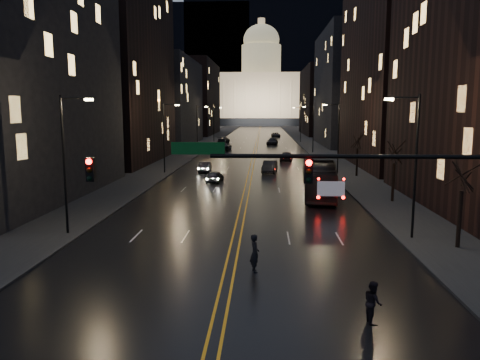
# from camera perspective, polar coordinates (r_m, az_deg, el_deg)

# --- Properties ---
(ground) EXTENTS (900.00, 900.00, 0.00)m
(ground) POSITION_cam_1_polar(r_m,az_deg,el_deg) (20.63, -2.06, -14.44)
(ground) COLOR black
(ground) RESTS_ON ground
(road) EXTENTS (20.00, 320.00, 0.02)m
(road) POSITION_cam_1_polar(r_m,az_deg,el_deg) (149.16, 2.25, 5.39)
(road) COLOR black
(road) RESTS_ON ground
(sidewalk_left) EXTENTS (8.00, 320.00, 0.16)m
(sidewalk_left) POSITION_cam_1_polar(r_m,az_deg,el_deg) (149.96, -3.13, 5.43)
(sidewalk_left) COLOR black
(sidewalk_left) RESTS_ON ground
(sidewalk_right) EXTENTS (8.00, 320.00, 0.16)m
(sidewalk_right) POSITION_cam_1_polar(r_m,az_deg,el_deg) (149.65, 7.64, 5.36)
(sidewalk_right) COLOR black
(sidewalk_right) RESTS_ON ground
(center_line) EXTENTS (0.62, 320.00, 0.01)m
(center_line) POSITION_cam_1_polar(r_m,az_deg,el_deg) (149.15, 2.25, 5.39)
(center_line) COLOR orange
(center_line) RESTS_ON road
(building_left_near) EXTENTS (12.00, 28.00, 22.00)m
(building_left_near) POSITION_cam_1_polar(r_m,az_deg,el_deg) (46.89, -26.59, 11.23)
(building_left_near) COLOR black
(building_left_near) RESTS_ON ground
(building_left_mid) EXTENTS (12.00, 30.00, 28.00)m
(building_left_mid) POSITION_cam_1_polar(r_m,az_deg,el_deg) (76.61, -14.70, 12.68)
(building_left_mid) COLOR black
(building_left_mid) RESTS_ON ground
(building_left_far) EXTENTS (12.00, 34.00, 20.00)m
(building_left_far) POSITION_cam_1_polar(r_m,az_deg,el_deg) (113.24, -8.78, 9.38)
(building_left_far) COLOR black
(building_left_far) RESTS_ON ground
(building_left_dist) EXTENTS (12.00, 40.00, 24.00)m
(building_left_dist) POSITION_cam_1_polar(r_m,az_deg,el_deg) (160.59, -5.31, 9.86)
(building_left_dist) COLOR black
(building_left_dist) RESTS_ON ground
(building_right_tall) EXTENTS (12.00, 30.00, 38.00)m
(building_right_tall) POSITION_cam_1_polar(r_m,az_deg,el_deg) (72.42, 19.17, 16.73)
(building_right_tall) COLOR black
(building_right_tall) RESTS_ON ground
(building_right_mid) EXTENTS (12.00, 34.00, 26.00)m
(building_right_mid) POSITION_cam_1_polar(r_m,az_deg,el_deg) (112.71, 12.99, 10.79)
(building_right_mid) COLOR black
(building_right_mid) RESTS_ON ground
(building_right_dist) EXTENTS (12.00, 40.00, 22.00)m
(building_right_dist) POSITION_cam_1_polar(r_m,az_deg,el_deg) (160.13, 9.96, 9.41)
(building_right_dist) COLOR black
(building_right_dist) RESTS_ON ground
(mountain_ridge) EXTENTS (520.00, 60.00, 130.00)m
(mountain_ridge) POSITION_cam_1_polar(r_m,az_deg,el_deg) (404.80, 8.65, 16.47)
(mountain_ridge) COLOR black
(mountain_ridge) RESTS_ON ground
(capitol) EXTENTS (90.00, 50.00, 58.50)m
(capitol) POSITION_cam_1_polar(r_m,az_deg,el_deg) (269.09, 2.57, 10.41)
(capitol) COLOR black
(capitol) RESTS_ON ground
(traffic_signal) EXTENTS (17.29, 0.45, 7.00)m
(traffic_signal) POSITION_cam_1_polar(r_m,az_deg,el_deg) (19.61, 15.32, -0.41)
(traffic_signal) COLOR black
(traffic_signal) RESTS_ON ground
(streetlamp_right_near) EXTENTS (2.13, 0.25, 9.00)m
(streetlamp_right_near) POSITION_cam_1_polar(r_m,az_deg,el_deg) (30.48, 20.34, 2.40)
(streetlamp_right_near) COLOR black
(streetlamp_right_near) RESTS_ON ground
(streetlamp_left_near) EXTENTS (2.13, 0.25, 9.00)m
(streetlamp_left_near) POSITION_cam_1_polar(r_m,az_deg,el_deg) (31.65, -20.39, 2.60)
(streetlamp_left_near) COLOR black
(streetlamp_left_near) RESTS_ON ground
(streetlamp_right_mid) EXTENTS (2.13, 0.25, 9.00)m
(streetlamp_right_mid) POSITION_cam_1_polar(r_m,az_deg,el_deg) (59.71, 11.74, 5.47)
(streetlamp_right_mid) COLOR black
(streetlamp_right_mid) RESTS_ON ground
(streetlamp_left_mid) EXTENTS (2.13, 0.25, 9.00)m
(streetlamp_left_mid) POSITION_cam_1_polar(r_m,az_deg,el_deg) (60.31, -9.11, 5.57)
(streetlamp_left_mid) COLOR black
(streetlamp_left_mid) RESTS_ON ground
(streetlamp_right_far) EXTENTS (2.13, 0.25, 9.00)m
(streetlamp_right_far) POSITION_cam_1_polar(r_m,az_deg,el_deg) (89.45, 8.81, 6.49)
(streetlamp_right_far) COLOR black
(streetlamp_right_far) RESTS_ON ground
(streetlamp_left_far) EXTENTS (2.13, 0.25, 9.00)m
(streetlamp_left_far) POSITION_cam_1_polar(r_m,az_deg,el_deg) (89.85, -5.13, 6.56)
(streetlamp_left_far) COLOR black
(streetlamp_left_far) RESTS_ON ground
(streetlamp_right_dist) EXTENTS (2.13, 0.25, 9.00)m
(streetlamp_right_dist) POSITION_cam_1_polar(r_m,az_deg,el_deg) (119.32, 7.34, 6.99)
(streetlamp_right_dist) COLOR black
(streetlamp_right_dist) RESTS_ON ground
(streetlamp_left_dist) EXTENTS (2.13, 0.25, 9.00)m
(streetlamp_left_dist) POSITION_cam_1_polar(r_m,az_deg,el_deg) (119.62, -3.13, 7.05)
(streetlamp_left_dist) COLOR black
(streetlamp_left_dist) RESTS_ON ground
(tree_right_near) EXTENTS (2.40, 2.40, 6.65)m
(tree_right_near) POSITION_cam_1_polar(r_m,az_deg,el_deg) (29.42, 25.51, 0.81)
(tree_right_near) COLOR black
(tree_right_near) RESTS_ON ground
(tree_right_mid) EXTENTS (2.40, 2.40, 6.65)m
(tree_right_mid) POSITION_cam_1_polar(r_m,az_deg,el_deg) (42.61, 18.32, 3.33)
(tree_right_mid) COLOR black
(tree_right_mid) RESTS_ON ground
(tree_right_far) EXTENTS (2.40, 2.40, 6.65)m
(tree_right_far) POSITION_cam_1_polar(r_m,az_deg,el_deg) (58.15, 14.17, 4.77)
(tree_right_far) COLOR black
(tree_right_far) RESTS_ON ground
(bus) EXTENTS (4.03, 11.54, 3.15)m
(bus) POSITION_cam_1_polar(r_m,az_deg,el_deg) (44.16, 9.93, -0.06)
(bus) COLOR black
(bus) RESTS_ON ground
(oncoming_car_a) EXTENTS (2.00, 4.06, 1.33)m
(oncoming_car_a) POSITION_cam_1_polar(r_m,az_deg,el_deg) (52.56, -3.14, 0.41)
(oncoming_car_a) COLOR black
(oncoming_car_a) RESTS_ON ground
(oncoming_car_b) EXTENTS (1.64, 4.27, 1.39)m
(oncoming_car_b) POSITION_cam_1_polar(r_m,az_deg,el_deg) (61.66, -4.28, 1.62)
(oncoming_car_b) COLOR black
(oncoming_car_b) RESTS_ON ground
(oncoming_car_c) EXTENTS (3.22, 6.15, 1.65)m
(oncoming_car_c) POSITION_cam_1_polar(r_m,az_deg,el_deg) (94.14, -2.05, 4.08)
(oncoming_car_c) COLOR black
(oncoming_car_c) RESTS_ON ground
(oncoming_car_d) EXTENTS (2.99, 5.78, 1.60)m
(oncoming_car_d) POSITION_cam_1_polar(r_m,az_deg,el_deg) (116.76, -2.00, 4.92)
(oncoming_car_d) COLOR black
(oncoming_car_d) RESTS_ON ground
(receding_car_a) EXTENTS (2.22, 4.97, 1.58)m
(receding_car_a) POSITION_cam_1_polar(r_m,az_deg,el_deg) (60.76, 3.65, 1.62)
(receding_car_a) COLOR black
(receding_car_a) RESTS_ON ground
(receding_car_b) EXTENTS (2.40, 4.89, 1.60)m
(receding_car_b) POSITION_cam_1_polar(r_m,az_deg,el_deg) (74.79, 5.67, 2.89)
(receding_car_b) COLOR black
(receding_car_b) RESTS_ON ground
(receding_car_c) EXTENTS (3.00, 5.82, 1.61)m
(receding_car_c) POSITION_cam_1_polar(r_m,az_deg,el_deg) (110.12, 3.96, 4.70)
(receding_car_c) COLOR black
(receding_car_c) RESTS_ON ground
(receding_car_d) EXTENTS (2.74, 5.44, 1.47)m
(receding_car_d) POSITION_cam_1_polar(r_m,az_deg,el_deg) (141.99, 4.38, 5.51)
(receding_car_d) COLOR black
(receding_car_d) RESTS_ON ground
(pedestrian_a) EXTENTS (0.64, 0.81, 1.95)m
(pedestrian_a) POSITION_cam_1_polar(r_m,az_deg,el_deg) (23.59, 1.81, -8.93)
(pedestrian_a) COLOR black
(pedestrian_a) RESTS_ON ground
(pedestrian_b) EXTENTS (0.53, 0.84, 1.65)m
(pedestrian_b) POSITION_cam_1_polar(r_m,az_deg,el_deg) (19.04, 15.91, -14.11)
(pedestrian_b) COLOR black
(pedestrian_b) RESTS_ON ground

